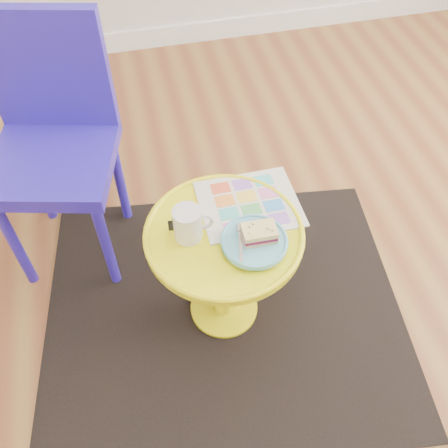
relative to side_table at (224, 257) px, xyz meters
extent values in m
plane|color=brown|center=(0.46, -0.15, -0.33)|extent=(4.00, 4.00, 0.00)
cube|color=white|center=(0.46, 1.84, -0.27)|extent=(4.00, 0.02, 0.12)
cube|color=black|center=(0.00, 0.00, -0.33)|extent=(1.44, 1.26, 0.01)
cylinder|color=yellow|center=(0.00, 0.00, -0.32)|extent=(0.25, 0.25, 0.02)
cylinder|color=yellow|center=(0.00, 0.00, -0.10)|extent=(0.08, 0.08, 0.42)
cylinder|color=yellow|center=(0.00, 0.00, 0.12)|extent=(0.49, 0.49, 0.02)
cylinder|color=#2A1BB4|center=(-0.69, 0.31, -0.12)|extent=(0.04, 0.04, 0.43)
cylinder|color=#2A1BB4|center=(-0.38, 0.22, -0.12)|extent=(0.04, 0.04, 0.43)
cylinder|color=#2A1BB4|center=(-0.61, 0.62, -0.12)|extent=(0.04, 0.04, 0.43)
cylinder|color=#2A1BB4|center=(-0.30, 0.54, -0.12)|extent=(0.04, 0.04, 0.43)
cube|color=#2A1BB4|center=(-0.49, 0.42, 0.14)|extent=(0.49, 0.49, 0.05)
cube|color=#2A1BB4|center=(-0.45, 0.60, 0.38)|extent=(0.40, 0.14, 0.43)
cube|color=silver|center=(0.10, 0.09, 0.13)|extent=(0.31, 0.26, 0.01)
cylinder|color=silver|center=(-0.11, 0.01, 0.19)|extent=(0.08, 0.08, 0.11)
torus|color=silver|center=(-0.06, 0.01, 0.19)|extent=(0.07, 0.02, 0.06)
cylinder|color=#D1B78C|center=(-0.11, 0.01, 0.23)|extent=(0.08, 0.08, 0.01)
cylinder|color=#5DAEC6|center=(0.07, -0.07, 0.14)|extent=(0.08, 0.08, 0.01)
cylinder|color=#5DAEC6|center=(0.07, -0.07, 0.15)|extent=(0.20, 0.20, 0.02)
cube|color=#D3BC8C|center=(0.09, -0.06, 0.16)|extent=(0.10, 0.07, 0.01)
cube|color=maroon|center=(0.09, -0.06, 0.18)|extent=(0.10, 0.07, 0.01)
cube|color=#EADB8C|center=(0.09, -0.06, 0.19)|extent=(0.10, 0.07, 0.02)
cube|color=silver|center=(0.03, -0.08, 0.16)|extent=(0.04, 0.11, 0.00)
cube|color=silver|center=(0.05, -0.02, 0.16)|extent=(0.03, 0.04, 0.00)
camera|label=1|loc=(-0.22, -0.91, 1.31)|focal=40.00mm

